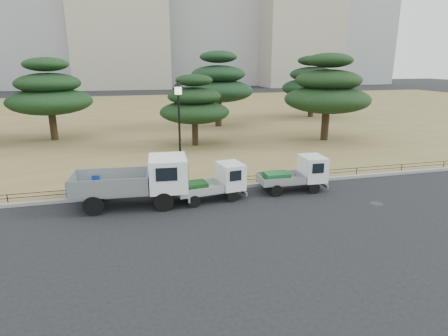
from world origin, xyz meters
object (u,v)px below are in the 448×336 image
object	(u,v)px
tarp_pile	(89,186)
truck_kei_rear	(297,174)
truck_large	(138,179)
street_lamp	(179,118)
truck_kei_front	(215,182)

from	to	relation	value
tarp_pile	truck_kei_rear	bearing A→B (deg)	-8.19
tarp_pile	truck_large	bearing A→B (deg)	-33.97
truck_large	tarp_pile	distance (m)	2.85
street_lamp	tarp_pile	bearing A→B (deg)	179.51
truck_large	tarp_pile	bearing A→B (deg)	150.52
truck_large	street_lamp	distance (m)	3.63
truck_kei_front	tarp_pile	bearing A→B (deg)	155.53
truck_kei_rear	truck_large	bearing A→B (deg)	-177.22
truck_kei_rear	truck_kei_front	bearing A→B (deg)	-174.81
truck_large	truck_kei_front	world-z (taller)	truck_large
truck_large	truck_kei_rear	bearing A→B (deg)	5.15
truck_kei_rear	tarp_pile	bearing A→B (deg)	173.93
truck_kei_front	street_lamp	distance (m)	3.61
truck_kei_front	truck_kei_rear	world-z (taller)	truck_kei_rear
truck_large	truck_kei_rear	world-z (taller)	truck_large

